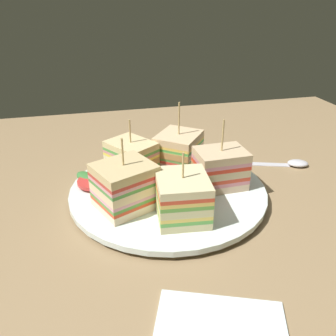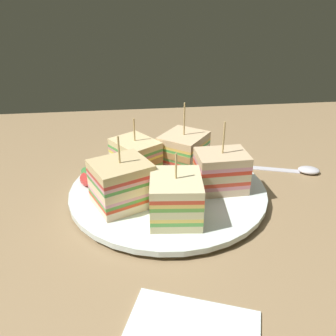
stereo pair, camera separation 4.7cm
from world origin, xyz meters
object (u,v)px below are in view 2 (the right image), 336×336
at_px(sandwich_wedge_1, 122,184).
at_px(sandwich_wedge_3, 221,171).
at_px(sandwich_wedge_0, 136,156).
at_px(spoon, 296,170).
at_px(sandwich_wedge_4, 183,150).
at_px(plate, 168,190).
at_px(chip_pile, 162,180).
at_px(sandwich_wedge_2, 175,198).

bearing_deg(sandwich_wedge_1, sandwich_wedge_3, -14.42).
xyz_separation_m(sandwich_wedge_0, spoon, (0.26, -0.01, -0.03)).
bearing_deg(sandwich_wedge_3, spoon, -159.54).
bearing_deg(sandwich_wedge_0, sandwich_wedge_4, 60.83).
xyz_separation_m(plate, sandwich_wedge_0, (-0.04, 0.06, 0.03)).
xyz_separation_m(chip_pile, spoon, (0.22, 0.05, -0.02)).
distance_m(sandwich_wedge_1, sandwich_wedge_3, 0.14).
bearing_deg(sandwich_wedge_1, sandwich_wedge_0, 53.32).
distance_m(sandwich_wedge_4, spoon, 0.19).
height_order(sandwich_wedge_2, spoon, sandwich_wedge_2).
xyz_separation_m(sandwich_wedge_1, sandwich_wedge_4, (0.10, 0.10, -0.00)).
height_order(sandwich_wedge_1, spoon, sandwich_wedge_1).
distance_m(sandwich_wedge_2, spoon, 0.25).
bearing_deg(sandwich_wedge_3, sandwich_wedge_1, 7.94).
bearing_deg(spoon, sandwich_wedge_1, -145.42).
distance_m(sandwich_wedge_1, spoon, 0.29).
height_order(sandwich_wedge_0, spoon, sandwich_wedge_0).
distance_m(sandwich_wedge_4, chip_pile, 0.08).
bearing_deg(sandwich_wedge_2, spoon, -55.41).
bearing_deg(sandwich_wedge_1, chip_pile, 5.09).
bearing_deg(sandwich_wedge_1, sandwich_wedge_2, -54.93).
height_order(sandwich_wedge_2, sandwich_wedge_4, sandwich_wedge_4).
height_order(sandwich_wedge_0, sandwich_wedge_2, sandwich_wedge_2).
distance_m(sandwich_wedge_1, sandwich_wedge_2, 0.07).
bearing_deg(spoon, sandwich_wedge_3, -139.56).
height_order(plate, sandwich_wedge_3, sandwich_wedge_3).
xyz_separation_m(sandwich_wedge_2, sandwich_wedge_3, (0.07, 0.06, 0.00)).
bearing_deg(sandwich_wedge_1, spoon, -7.76).
xyz_separation_m(sandwich_wedge_2, chip_pile, (-0.01, 0.07, -0.01)).
bearing_deg(spoon, sandwich_wedge_2, -132.87).
bearing_deg(plate, sandwich_wedge_2, -90.79).
xyz_separation_m(sandwich_wedge_0, sandwich_wedge_2, (0.04, -0.13, 0.00)).
distance_m(sandwich_wedge_3, sandwich_wedge_4, 0.09).
bearing_deg(sandwich_wedge_3, sandwich_wedge_0, -33.54).
bearing_deg(sandwich_wedge_0, spoon, 53.38).
bearing_deg(spoon, sandwich_wedge_4, -167.46).
bearing_deg(chip_pile, sandwich_wedge_1, -151.04).
relative_size(sandwich_wedge_1, sandwich_wedge_4, 0.92).
bearing_deg(sandwich_wedge_3, plate, -11.30).
height_order(chip_pile, spoon, chip_pile).
bearing_deg(sandwich_wedge_4, plate, 11.49).
relative_size(sandwich_wedge_1, chip_pile, 1.28).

